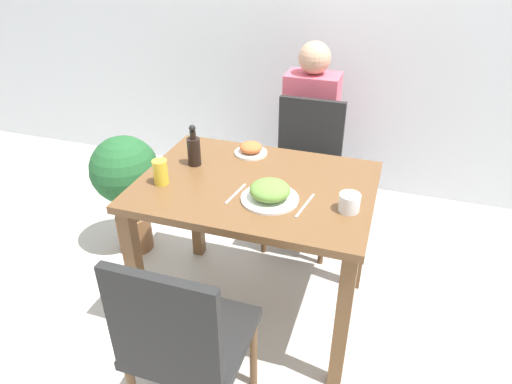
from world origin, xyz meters
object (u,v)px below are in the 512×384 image
potted_plant_left (126,179)px  juice_glass (160,172)px  chair_near (183,340)px  sauce_bottle (194,150)px  chair_far (305,166)px  drink_cup (349,203)px  person_figure (310,132)px  side_plate (251,149)px  food_plate (270,192)px

potted_plant_left → juice_glass: bearing=-39.9°
chair_near → sauce_bottle: bearing=-69.6°
chair_far → drink_cup: 0.95m
chair_near → juice_glass: bearing=-58.0°
juice_glass → person_figure: bearing=70.5°
juice_glass → person_figure: person_figure is taller
chair_far → juice_glass: 1.04m
chair_far → potted_plant_left: chair_far is taller
sauce_bottle → chair_near: bearing=-69.6°
chair_near → person_figure: 1.80m
side_plate → potted_plant_left: size_ratio=0.22×
side_plate → drink_cup: bearing=-34.4°
potted_plant_left → side_plate: bearing=0.7°
juice_glass → side_plate: bearing=55.1°
side_plate → person_figure: bearing=79.8°
food_plate → juice_glass: juice_glass is taller
food_plate → drink_cup: size_ratio=2.84×
juice_glass → chair_far: bearing=60.9°
chair_near → chair_far: same height
sauce_bottle → chair_far: bearing=57.3°
chair_near → food_plate: chair_near is taller
juice_glass → person_figure: (0.43, 1.21, -0.25)m
food_plate → sauce_bottle: bearing=155.3°
juice_glass → sauce_bottle: bearing=73.3°
sauce_bottle → person_figure: bearing=69.9°
chair_near → potted_plant_left: bearing=-49.4°
chair_near → side_plate: (-0.07, 0.99, 0.29)m
chair_near → drink_cup: chair_near is taller
side_plate → juice_glass: bearing=-124.9°
food_plate → potted_plant_left: 1.11m
chair_far → food_plate: size_ratio=3.60×
drink_cup → juice_glass: bearing=-177.5°
chair_near → side_plate: size_ratio=5.36×
drink_cup → food_plate: bearing=-176.3°
chair_far → side_plate: 0.57m
chair_near → side_plate: 1.04m
side_plate → juice_glass: 0.50m
food_plate → potted_plant_left: (-0.99, 0.39, -0.32)m
side_plate → sauce_bottle: bearing=-138.7°
chair_far → drink_cup: chair_far is taller
food_plate → chair_near: bearing=-103.7°
side_plate → chair_far: bearing=66.8°
chair_near → drink_cup: size_ratio=10.21×
side_plate → drink_cup: size_ratio=1.90×
chair_far → side_plate: size_ratio=5.36×
chair_far → food_plate: (0.02, -0.85, 0.31)m
chair_far → chair_near: bearing=-94.8°
side_plate → drink_cup: 0.67m
chair_near → drink_cup: (0.48, 0.61, 0.30)m
chair_far → person_figure: size_ratio=0.76×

